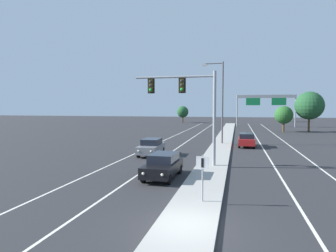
{
  "coord_description": "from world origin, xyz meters",
  "views": [
    {
      "loc": [
        1.87,
        -10.95,
        4.61
      ],
      "look_at": [
        -3.2,
        10.68,
        3.2
      ],
      "focal_mm": 31.82,
      "sensor_mm": 36.0,
      "label": 1
    }
  ],
  "objects_px": {
    "overhead_signal_mast": "(189,99)",
    "tree_far_right_c": "(284,115)",
    "street_lamp_median": "(221,97)",
    "tree_far_right_b": "(309,106)",
    "car_oncoming_grey": "(151,147)",
    "tree_far_right_a": "(286,112)",
    "tree_far_left_c": "(183,112)",
    "median_sign_post": "(202,171)",
    "highway_sign_gantry": "(266,100)",
    "car_receding_red": "(247,140)",
    "car_oncoming_black": "(163,165)"
  },
  "relations": [
    {
      "from": "highway_sign_gantry",
      "to": "overhead_signal_mast",
      "type": "bearing_deg",
      "value": -101.35
    },
    {
      "from": "street_lamp_median",
      "to": "tree_far_left_c",
      "type": "distance_m",
      "value": 51.27
    },
    {
      "from": "car_oncoming_black",
      "to": "car_oncoming_grey",
      "type": "bearing_deg",
      "value": 111.19
    },
    {
      "from": "car_oncoming_black",
      "to": "tree_far_left_c",
      "type": "distance_m",
      "value": 68.8
    },
    {
      "from": "car_oncoming_black",
      "to": "tree_far_right_a",
      "type": "relative_size",
      "value": 0.96
    },
    {
      "from": "median_sign_post",
      "to": "highway_sign_gantry",
      "type": "distance_m",
      "value": 59.56
    },
    {
      "from": "car_oncoming_grey",
      "to": "tree_far_right_a",
      "type": "distance_m",
      "value": 76.58
    },
    {
      "from": "car_receding_red",
      "to": "highway_sign_gantry",
      "type": "height_order",
      "value": "highway_sign_gantry"
    },
    {
      "from": "car_receding_red",
      "to": "tree_far_right_c",
      "type": "bearing_deg",
      "value": 72.45
    },
    {
      "from": "car_oncoming_black",
      "to": "street_lamp_median",
      "type": "bearing_deg",
      "value": 81.87
    },
    {
      "from": "street_lamp_median",
      "to": "tree_far_right_a",
      "type": "bearing_deg",
      "value": 74.82
    },
    {
      "from": "car_oncoming_black",
      "to": "car_oncoming_grey",
      "type": "relative_size",
      "value": 1.0
    },
    {
      "from": "tree_far_right_b",
      "to": "tree_far_right_c",
      "type": "height_order",
      "value": "tree_far_right_b"
    },
    {
      "from": "highway_sign_gantry",
      "to": "tree_far_right_b",
      "type": "xyz_separation_m",
      "value": [
        6.5,
        -13.41,
        -1.28
      ]
    },
    {
      "from": "overhead_signal_mast",
      "to": "tree_far_right_c",
      "type": "height_order",
      "value": "overhead_signal_mast"
    },
    {
      "from": "tree_far_right_b",
      "to": "tree_far_left_c",
      "type": "relative_size",
      "value": 1.52
    },
    {
      "from": "tree_far_right_c",
      "to": "tree_far_right_a",
      "type": "bearing_deg",
      "value": 80.84
    },
    {
      "from": "car_receding_red",
      "to": "tree_far_right_a",
      "type": "relative_size",
      "value": 0.96
    },
    {
      "from": "car_oncoming_black",
      "to": "median_sign_post",
      "type": "bearing_deg",
      "value": -56.75
    },
    {
      "from": "highway_sign_gantry",
      "to": "tree_far_right_b",
      "type": "height_order",
      "value": "highway_sign_gantry"
    },
    {
      "from": "tree_far_right_c",
      "to": "car_receding_red",
      "type": "bearing_deg",
      "value": -107.55
    },
    {
      "from": "car_receding_red",
      "to": "tree_far_left_c",
      "type": "height_order",
      "value": "tree_far_left_c"
    },
    {
      "from": "overhead_signal_mast",
      "to": "tree_far_right_c",
      "type": "xyz_separation_m",
      "value": [
        12.04,
        35.94,
        -2.12
      ]
    },
    {
      "from": "car_oncoming_black",
      "to": "tree_far_right_c",
      "type": "bearing_deg",
      "value": 71.96
    },
    {
      "from": "overhead_signal_mast",
      "to": "street_lamp_median",
      "type": "distance_m",
      "value": 14.46
    },
    {
      "from": "car_receding_red",
      "to": "highway_sign_gantry",
      "type": "relative_size",
      "value": 0.34
    },
    {
      "from": "highway_sign_gantry",
      "to": "tree_far_right_c",
      "type": "height_order",
      "value": "highway_sign_gantry"
    },
    {
      "from": "overhead_signal_mast",
      "to": "car_receding_red",
      "type": "distance_m",
      "value": 14.38
    },
    {
      "from": "car_receding_red",
      "to": "highway_sign_gantry",
      "type": "bearing_deg",
      "value": 81.9
    },
    {
      "from": "tree_far_right_b",
      "to": "tree_far_left_c",
      "type": "bearing_deg",
      "value": 136.5
    },
    {
      "from": "highway_sign_gantry",
      "to": "tree_far_right_b",
      "type": "distance_m",
      "value": 14.96
    },
    {
      "from": "median_sign_post",
      "to": "tree_far_right_a",
      "type": "xyz_separation_m",
      "value": [
        16.62,
        86.32,
        1.46
      ]
    },
    {
      "from": "highway_sign_gantry",
      "to": "tree_far_right_c",
      "type": "xyz_separation_m",
      "value": [
        2.03,
        -13.97,
        -3.01
      ]
    },
    {
      "from": "highway_sign_gantry",
      "to": "tree_far_right_a",
      "type": "xyz_separation_m",
      "value": [
        8.71,
        27.46,
        -3.12
      ]
    },
    {
      "from": "tree_far_right_b",
      "to": "car_oncoming_black",
      "type": "bearing_deg",
      "value": -113.33
    },
    {
      "from": "street_lamp_median",
      "to": "highway_sign_gantry",
      "type": "height_order",
      "value": "street_lamp_median"
    },
    {
      "from": "tree_far_right_b",
      "to": "tree_far_right_a",
      "type": "bearing_deg",
      "value": 86.91
    },
    {
      "from": "street_lamp_median",
      "to": "tree_far_right_a",
      "type": "xyz_separation_m",
      "value": [
        17.1,
        63.02,
        -2.75
      ]
    },
    {
      "from": "tree_far_right_b",
      "to": "street_lamp_median",
      "type": "bearing_deg",
      "value": -123.92
    },
    {
      "from": "median_sign_post",
      "to": "car_oncoming_black",
      "type": "xyz_separation_m",
      "value": [
        -3.13,
        4.77,
        -0.77
      ]
    },
    {
      "from": "median_sign_post",
      "to": "car_oncoming_grey",
      "type": "bearing_deg",
      "value": 115.81
    },
    {
      "from": "car_oncoming_grey",
      "to": "tree_far_right_a",
      "type": "height_order",
      "value": "tree_far_right_a"
    },
    {
      "from": "overhead_signal_mast",
      "to": "tree_far_right_c",
      "type": "relative_size",
      "value": 1.49
    },
    {
      "from": "tree_far_right_b",
      "to": "car_oncoming_grey",
      "type": "bearing_deg",
      "value": -122.99
    },
    {
      "from": "street_lamp_median",
      "to": "tree_far_right_b",
      "type": "relative_size",
      "value": 1.34
    },
    {
      "from": "median_sign_post",
      "to": "tree_far_left_c",
      "type": "xyz_separation_m",
      "value": [
        -14.24,
        72.63,
        1.62
      ]
    },
    {
      "from": "car_oncoming_grey",
      "to": "tree_far_right_c",
      "type": "bearing_deg",
      "value": 62.58
    },
    {
      "from": "overhead_signal_mast",
      "to": "highway_sign_gantry",
      "type": "height_order",
      "value": "highway_sign_gantry"
    },
    {
      "from": "street_lamp_median",
      "to": "median_sign_post",
      "type": "bearing_deg",
      "value": -88.81
    },
    {
      "from": "highway_sign_gantry",
      "to": "tree_far_left_c",
      "type": "bearing_deg",
      "value": 148.11
    }
  ]
}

